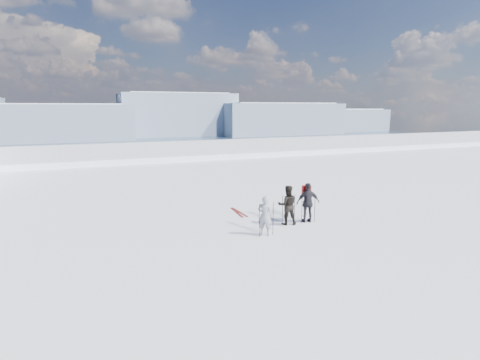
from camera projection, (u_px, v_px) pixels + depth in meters
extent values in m
plane|color=white|center=(137.00, 226.00, 71.98)|extent=(220.00, 208.01, 71.62)
cube|color=white|center=(165.00, 209.00, 42.59)|extent=(180.00, 16.00, 14.00)
plane|color=navy|center=(100.00, 154.00, 283.58)|extent=(820.00, 820.00, 0.00)
cube|color=slate|center=(54.00, 123.00, 401.64)|extent=(160.00, 80.00, 38.00)
cube|color=white|center=(53.00, 107.00, 398.59)|extent=(136.00, 70.00, 8.00)
cube|color=slate|center=(177.00, 115.00, 479.27)|extent=(140.00, 80.00, 52.00)
cube|color=white|center=(176.00, 96.00, 474.88)|extent=(119.00, 70.00, 8.00)
cube|color=slate|center=(278.00, 119.00, 501.10)|extent=(160.00, 80.00, 40.00)
cube|color=white|center=(278.00, 106.00, 497.86)|extent=(136.00, 70.00, 8.00)
cube|color=slate|center=(338.00, 120.00, 573.45)|extent=(130.00, 80.00, 32.00)
cube|color=white|center=(338.00, 111.00, 570.97)|extent=(110.50, 70.00, 8.00)
imported|color=gray|center=(265.00, 216.00, 14.44)|extent=(0.68, 0.64, 1.56)
imported|color=black|center=(287.00, 205.00, 15.78)|extent=(0.98, 0.86, 1.69)
imported|color=black|center=(308.00, 203.00, 16.07)|extent=(1.09, 0.64, 1.73)
cube|color=red|center=(307.00, 176.00, 16.11)|extent=(0.41, 0.29, 0.48)
cylinder|color=black|center=(259.00, 220.00, 14.25)|extent=(0.02, 0.02, 1.31)
cylinder|color=black|center=(273.00, 219.00, 14.47)|extent=(0.02, 0.02, 1.33)
cylinder|color=black|center=(282.00, 211.00, 15.63)|extent=(0.02, 0.02, 1.30)
cylinder|color=black|center=(294.00, 210.00, 15.83)|extent=(0.02, 0.02, 1.29)
cylinder|color=black|center=(302.00, 209.00, 15.95)|extent=(0.02, 0.02, 1.26)
cylinder|color=black|center=(315.00, 208.00, 16.13)|extent=(0.02, 0.02, 1.25)
cube|color=black|center=(237.00, 212.00, 17.67)|extent=(0.19, 1.70, 0.03)
cube|color=black|center=(240.00, 212.00, 17.72)|extent=(0.19, 1.70, 0.03)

